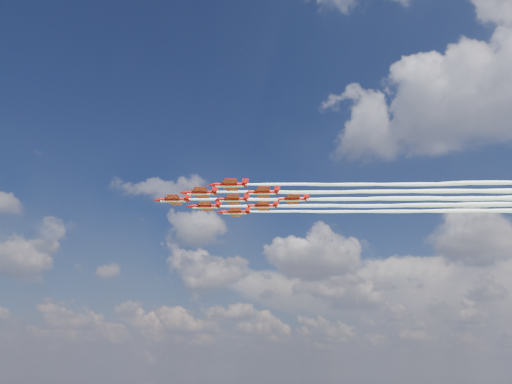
{
  "coord_description": "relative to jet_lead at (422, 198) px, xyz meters",
  "views": [
    {
      "loc": [
        92.29,
        -106.69,
        26.17
      ],
      "look_at": [
        12.43,
        -1.18,
        74.25
      ],
      "focal_mm": 35.0,
      "sensor_mm": 36.0,
      "label": 1
    }
  ],
  "objects": [
    {
      "name": "jet_row2_port",
      "position": [
        10.99,
        0.25,
        0.0
      ],
      "size": [
        127.85,
        94.42,
        2.8
      ],
      "rotation": [
        0.0,
        0.0,
        0.63
      ],
      "color": "#A20A09"
    },
    {
      "name": "jet_row2_starb",
      "position": [
        3.57,
        10.4,
        0.0
      ],
      "size": [
        127.85,
        94.42,
        2.8
      ],
      "rotation": [
        0.0,
        0.0,
        0.63
      ],
      "color": "#A20A09"
    },
    {
      "name": "jet_lead",
      "position": [
        0.0,
        0.0,
        0.0
      ],
      "size": [
        127.85,
        94.42,
        2.8
      ],
      "rotation": [
        0.0,
        0.0,
        0.63
      ],
      "color": "#A20A09"
    },
    {
      "name": "jet_row3_port",
      "position": [
        21.98,
        0.49,
        0.0
      ],
      "size": [
        127.85,
        94.42,
        2.8
      ],
      "rotation": [
        0.0,
        0.0,
        0.63
      ],
      "color": "#A20A09"
    },
    {
      "name": "jet_row3_starb",
      "position": [
        7.14,
        20.8,
        0.0
      ],
      "size": [
        127.85,
        94.42,
        2.8
      ],
      "rotation": [
        0.0,
        0.0,
        0.63
      ],
      "color": "#A20A09"
    },
    {
      "name": "jet_row4_starb",
      "position": [
        18.13,
        21.04,
        0.0
      ],
      "size": [
        127.85,
        94.42,
        2.8
      ],
      "rotation": [
        0.0,
        0.0,
        0.63
      ],
      "color": "#A20A09"
    },
    {
      "name": "jet_row3_centre",
      "position": [
        14.56,
        10.64,
        0.0
      ],
      "size": [
        127.85,
        94.42,
        2.8
      ],
      "rotation": [
        0.0,
        0.0,
        0.63
      ],
      "color": "#A20A09"
    }
  ]
}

